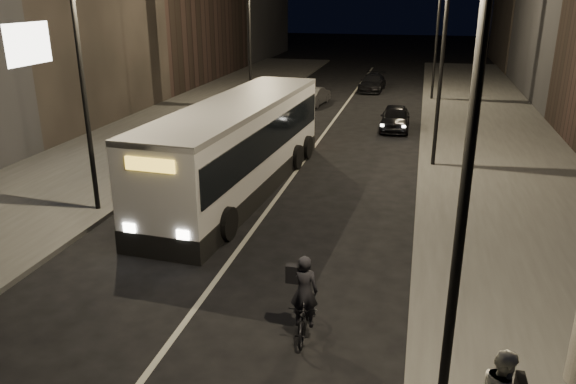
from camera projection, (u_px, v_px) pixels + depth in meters
The scene contains 13 objects.
ground at pixel (210, 288), 14.40m from camera, with size 180.00×180.00×0.00m, color black.
sidewalk_right at pixel (498, 158), 25.34m from camera, with size 7.00×70.00×0.16m, color #3D3D3A.
sidewalk_left at pixel (153, 136), 29.04m from camera, with size 7.00×70.00×0.16m, color #3D3D3A.
streetlight_right_near at pixel (451, 131), 7.77m from camera, with size 1.20×0.44×8.12m.
streetlight_right_mid at pixel (437, 39), 22.41m from camera, with size 1.20×0.44×8.12m.
streetlight_right_far at pixel (434, 20), 37.06m from camera, with size 1.20×0.44×8.12m.
streetlight_left_near at pixel (87, 53), 17.41m from camera, with size 1.20×0.44×8.12m.
streetlight_left_far at pixel (253, 23), 33.89m from camera, with size 1.20×0.44×8.12m.
city_bus at pixel (239, 143), 20.91m from camera, with size 3.58×12.72×3.39m.
cyclist_on_bicycle at pixel (305, 308), 12.22m from camera, with size 0.73×1.78×2.00m.
car_near at pixel (395, 118), 30.59m from camera, with size 1.55×3.84×1.31m, color black.
car_mid at pixel (314, 96), 37.15m from camera, with size 1.31×3.76×1.24m, color #313133.
car_far at pixel (372, 83), 42.45m from camera, with size 1.72×4.23×1.23m, color black.
Camera 1 is at (4.88, -11.91, 7.19)m, focal length 35.00 mm.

